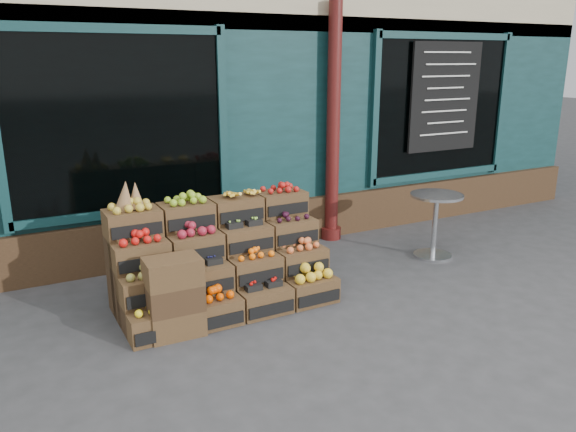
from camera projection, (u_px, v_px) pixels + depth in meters
name	position (u px, v px, depth m)	size (l,w,h in m)	color
ground	(337.00, 310.00, 5.70)	(60.00, 60.00, 0.00)	#373739
shop_facade	(176.00, 62.00, 9.40)	(12.00, 6.24, 4.80)	#0E3032
crate_display	(220.00, 264.00, 5.80)	(2.17, 1.07, 1.35)	#4C341E
spare_crates	(174.00, 297.00, 5.12)	(0.51, 0.36, 0.75)	#4C341E
bistro_table	(435.00, 218.00, 7.10)	(0.66, 0.66, 0.83)	#B6B8BD
shopkeeper	(85.00, 179.00, 6.99)	(0.74, 0.49, 2.03)	#185426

